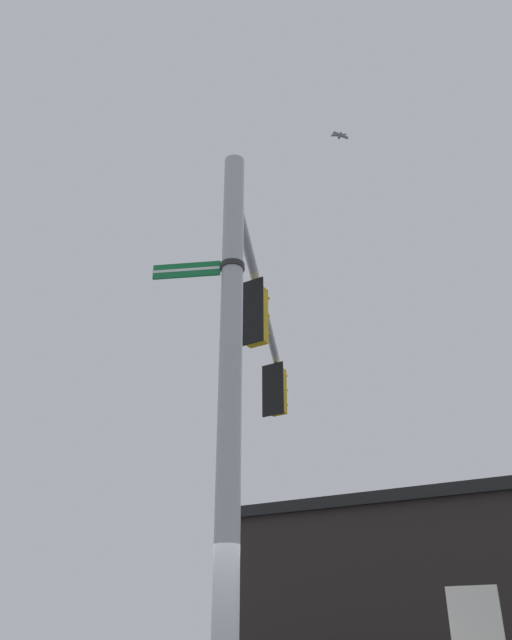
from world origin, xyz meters
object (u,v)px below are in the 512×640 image
Objects in this scene: traffic_light_nearest_pole at (256,316)px; bird_flying at (340,135)px; street_name_sign at (213,268)px; traffic_light_mid_inner at (277,391)px.

bird_flying reaches higher than traffic_light_nearest_pole.
bird_flying reaches higher than street_name_sign.
traffic_light_mid_inner is (-1.55, 3.39, 0.00)m from traffic_light_nearest_pole.
street_name_sign is at bearing -68.02° from traffic_light_mid_inner.
street_name_sign is (2.28, -5.65, -0.47)m from traffic_light_mid_inner.
traffic_light_mid_inner is at bearing 145.30° from bird_flying.
bird_flying is at bearing -34.70° from traffic_light_mid_inner.
traffic_light_mid_inner is at bearing 111.98° from street_name_sign.
street_name_sign is (0.73, -2.26, -0.47)m from traffic_light_nearest_pole.
bird_flying is at bearing 82.38° from street_name_sign.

